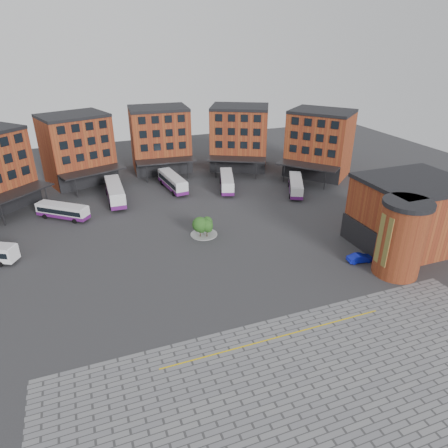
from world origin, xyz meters
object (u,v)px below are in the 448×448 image
object	(u,v)px
blue_car	(360,258)
bus_d	(173,182)
bus_f	(296,185)
bus_c	(115,192)
bus_b	(63,211)
tree_island	(204,226)
bus_e	(227,181)

from	to	relation	value
blue_car	bus_d	bearing A→B (deg)	33.17
bus_f	bus_c	bearing A→B (deg)	-166.33
bus_d	blue_car	bearing A→B (deg)	-71.29
bus_b	bus_f	bearing A→B (deg)	-55.61
tree_island	blue_car	world-z (taller)	tree_island
bus_f	blue_car	bearing A→B (deg)	-73.43
bus_d	bus_e	world-z (taller)	bus_d
bus_f	blue_car	world-z (taller)	bus_f
tree_island	bus_e	world-z (taller)	tree_island
tree_island	bus_e	bearing A→B (deg)	59.38
tree_island	bus_c	distance (m)	23.31
bus_d	bus_e	bearing A→B (deg)	-26.08
bus_b	bus_d	world-z (taller)	bus_d
bus_d	blue_car	world-z (taller)	bus_d
tree_island	blue_car	xyz separation A→B (m)	(18.53, -15.51, -1.27)
bus_b	tree_island	bearing A→B (deg)	-87.02
blue_car	tree_island	bearing A→B (deg)	57.95
bus_b	bus_e	size ratio (longest dim) A/B	0.81
bus_c	blue_car	world-z (taller)	bus_c
bus_c	bus_f	world-z (taller)	bus_c
bus_b	bus_e	xyz separation A→B (m)	(32.37, 3.79, 0.18)
bus_b	bus_f	size ratio (longest dim) A/B	0.85
bus_b	bus_e	distance (m)	32.59
bus_f	bus_b	bearing A→B (deg)	-157.05
bus_f	bus_e	bearing A→B (deg)	177.69
tree_island	bus_d	xyz separation A→B (m)	(0.48, 22.68, -0.18)
bus_b	bus_f	world-z (taller)	bus_f
bus_b	bus_f	distance (m)	44.90
bus_e	blue_car	size ratio (longest dim) A/B	2.94
bus_d	tree_island	bearing A→B (deg)	-97.80
bus_b	bus_f	xyz separation A→B (m)	(44.79, -3.19, 0.14)
bus_b	blue_car	world-z (taller)	bus_b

